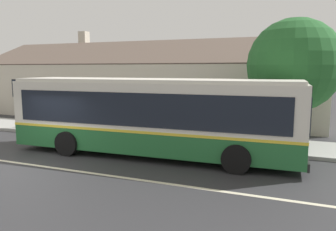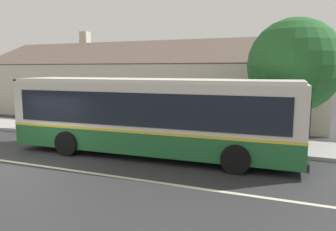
{
  "view_description": "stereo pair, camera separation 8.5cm",
  "coord_description": "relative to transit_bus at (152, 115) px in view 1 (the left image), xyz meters",
  "views": [
    {
      "loc": [
        8.97,
        -8.93,
        3.5
      ],
      "look_at": [
        3.75,
        4.14,
        1.48
      ],
      "focal_mm": 35.0,
      "sensor_mm": 36.0,
      "label": 1
    },
    {
      "loc": [
        9.05,
        -8.9,
        3.5
      ],
      "look_at": [
        3.75,
        4.14,
        1.48
      ],
      "focal_mm": 35.0,
      "sensor_mm": 36.0,
      "label": 2
    }
  ],
  "objects": [
    {
      "name": "street_tree_primary",
      "position": [
        5.19,
        3.84,
        1.97
      ],
      "size": [
        4.13,
        4.13,
        5.71
      ],
      "color": "#4C3828",
      "rests_on": "ground"
    },
    {
      "name": "ground_plane",
      "position": [
        -3.54,
        -2.9,
        -1.67
      ],
      "size": [
        300.0,
        300.0,
        0.0
      ],
      "primitive_type": "plane",
      "color": "#2D2D30"
    },
    {
      "name": "community_building",
      "position": [
        -5.26,
        11.29,
        0.34
      ],
      "size": [
        25.11,
        9.61,
        6.65
      ],
      "color": "beige",
      "rests_on": "ground"
    },
    {
      "name": "sidewalk_far",
      "position": [
        -3.54,
        3.1,
        -1.59
      ],
      "size": [
        60.0,
        3.0,
        0.15
      ],
      "primitive_type": "cube",
      "color": "#9E9E99",
      "rests_on": "ground"
    },
    {
      "name": "lane_divider_stripe",
      "position": [
        -3.54,
        -2.9,
        -1.66
      ],
      "size": [
        60.0,
        0.16,
        0.01
      ],
      "primitive_type": "cube",
      "color": "beige",
      "rests_on": "ground"
    },
    {
      "name": "bench_down_street",
      "position": [
        -4.27,
        2.46,
        -1.1
      ],
      "size": [
        1.72,
        0.51,
        0.94
      ],
      "color": "brown",
      "rests_on": "sidewalk_far"
    },
    {
      "name": "bench_by_building",
      "position": [
        -8.39,
        2.37,
        -1.09
      ],
      "size": [
        1.85,
        0.51,
        0.94
      ],
      "color": "brown",
      "rests_on": "sidewalk_far"
    },
    {
      "name": "transit_bus",
      "position": [
        0.0,
        0.0,
        0.0
      ],
      "size": [
        11.75,
        3.05,
        3.1
      ],
      "color": "#236633",
      "rests_on": "ground"
    }
  ]
}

